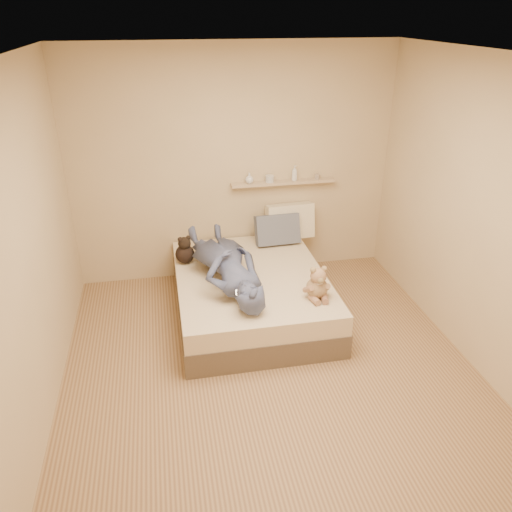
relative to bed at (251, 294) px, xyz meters
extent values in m
plane|color=#9D7C51|center=(0.00, -0.93, -0.22)|extent=(3.80, 3.80, 0.00)
plane|color=silver|center=(0.00, -0.93, 2.38)|extent=(3.80, 3.80, 0.00)
plane|color=#CAB188|center=(0.00, 0.97, 1.08)|extent=(3.60, 0.00, 3.60)
plane|color=#CAB188|center=(0.00, -2.83, 1.08)|extent=(3.60, 0.00, 3.60)
plane|color=#CAB188|center=(-1.80, -0.93, 1.08)|extent=(0.00, 3.80, 3.80)
plane|color=#CAB188|center=(1.80, -0.93, 1.08)|extent=(0.00, 3.80, 3.80)
cube|color=brown|center=(0.00, 0.00, -0.10)|extent=(1.50, 1.90, 0.25)
cube|color=beige|center=(0.00, 0.00, 0.13)|extent=(1.48, 1.88, 0.20)
cube|color=silver|center=(-0.16, -0.55, 0.36)|extent=(0.16, 0.07, 0.05)
cube|color=black|center=(-0.16, -0.56, 0.38)|extent=(0.08, 0.04, 0.03)
sphere|color=#9A7A54|center=(0.52, -0.55, 0.33)|extent=(0.20, 0.20, 0.20)
sphere|color=tan|center=(0.52, -0.57, 0.46)|extent=(0.15, 0.15, 0.15)
sphere|color=#997F54|center=(0.47, -0.57, 0.53)|extent=(0.06, 0.06, 0.06)
sphere|color=#987553|center=(0.58, -0.57, 0.53)|extent=(0.06, 0.06, 0.06)
sphere|color=olive|center=(0.53, -0.63, 0.45)|extent=(0.06, 0.06, 0.06)
cylinder|color=#9C7153|center=(0.43, -0.58, 0.34)|extent=(0.09, 0.14, 0.11)
cylinder|color=#93704E|center=(0.62, -0.57, 0.34)|extent=(0.09, 0.14, 0.11)
cylinder|color=#A17356|center=(0.48, -0.64, 0.26)|extent=(0.09, 0.15, 0.07)
cylinder|color=#8C604A|center=(0.57, -0.64, 0.26)|extent=(0.09, 0.14, 0.07)
cylinder|color=#C1B3A4|center=(0.52, -0.57, 0.40)|extent=(0.11, 0.11, 0.02)
sphere|color=black|center=(-0.63, 0.40, 0.33)|extent=(0.20, 0.20, 0.20)
sphere|color=black|center=(-0.63, 0.39, 0.45)|extent=(0.13, 0.13, 0.13)
sphere|color=black|center=(-0.67, 0.38, 0.51)|extent=(0.05, 0.05, 0.05)
sphere|color=black|center=(-0.59, 0.40, 0.51)|extent=(0.05, 0.05, 0.05)
cube|color=beige|center=(0.62, 0.83, 0.43)|extent=(0.56, 0.26, 0.42)
cube|color=#555867|center=(0.44, 0.69, 0.40)|extent=(0.51, 0.27, 0.37)
imported|color=#4C5378|center=(-0.26, -0.06, 0.41)|extent=(0.84, 1.63, 0.37)
cube|color=tan|center=(0.55, 0.91, 0.88)|extent=(1.20, 0.12, 0.03)
imported|color=silver|center=(0.16, 0.91, 0.95)|extent=(0.13, 0.13, 0.12)
cylinder|color=silver|center=(0.39, 0.91, 0.93)|extent=(0.10, 0.10, 0.08)
imported|color=silver|center=(0.68, 0.91, 0.98)|extent=(0.08, 0.08, 0.17)
cylinder|color=#AB9E92|center=(0.95, 0.91, 0.92)|extent=(0.06, 0.06, 0.06)
camera|label=1|loc=(-0.80, -4.37, 2.66)|focal=35.00mm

